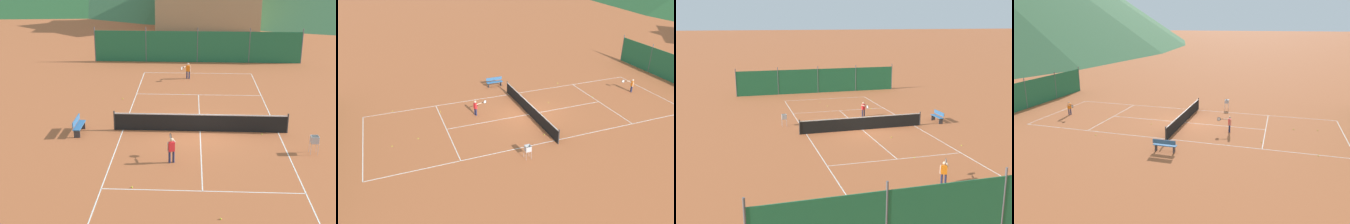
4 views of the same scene
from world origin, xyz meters
The scene contains 14 objects.
ground_plane centered at (0.00, 0.00, 0.00)m, with size 600.00×600.00×0.00m, color #B25B33.
court_line_markings centered at (0.00, 0.00, 0.00)m, with size 8.25×23.85×0.01m.
tennis_net centered at (0.00, 0.00, 0.50)m, with size 9.18×0.08×1.06m.
windscreen_fence_far centered at (0.00, 15.50, 1.31)m, with size 17.28×0.08×2.90m.
player_far_baseline centered at (-1.36, -3.80, 0.71)m, with size 0.39×1.05×1.21m.
player_far_service centered at (-0.75, 10.27, 0.69)m, with size 0.71×0.90×1.19m.
tennis_ball_mid_court centered at (-2.86, -6.27, 0.03)m, with size 0.07×0.07×0.07m, color #CCE033.
tennis_ball_near_corner centered at (-4.86, 5.25, 0.03)m, with size 0.07×0.07×0.07m, color #CCE033.
tennis_ball_far_corner centered at (-1.30, 2.38, 0.03)m, with size 0.07×0.07×0.07m, color #CCE033.
tennis_ball_by_net_left centered at (0.61, -8.43, 0.03)m, with size 0.07×0.07×0.07m, color #CCE033.
tennis_ball_alley_left centered at (-1.03, 6.50, 0.03)m, with size 0.07×0.07×0.07m, color #CCE033.
tennis_ball_alley_right centered at (3.20, -0.34, 0.03)m, with size 0.07×0.07×0.07m, color #CCE033.
ball_hopper centered at (5.30, -2.54, 0.65)m, with size 0.36×0.36×0.89m.
courtside_bench centered at (-6.34, -0.57, 0.45)m, with size 0.36×1.50×0.84m.
Camera 1 is at (-0.58, -23.00, 9.30)m, focal length 50.00 mm.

